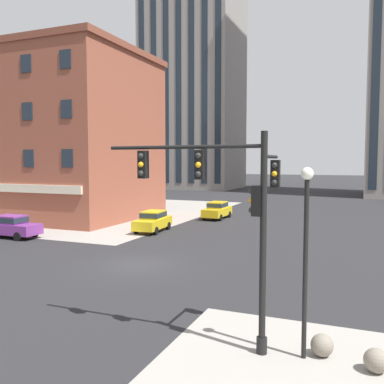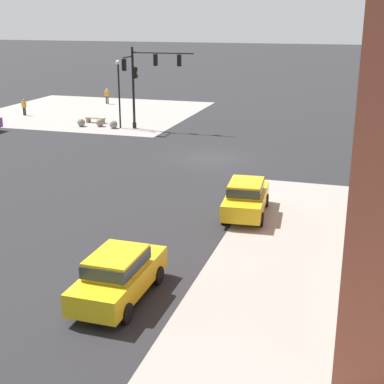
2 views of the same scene
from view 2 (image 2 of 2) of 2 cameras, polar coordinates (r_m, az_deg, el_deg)
ground_plane at (r=36.85m, az=2.03°, el=3.48°), size 320.00×320.00×0.00m
sidewalk_corner_slab at (r=55.83m, az=-10.23°, el=8.07°), size 20.00×19.00×0.02m
traffic_signal_main at (r=45.84m, az=-5.04°, el=11.77°), size 5.33×2.09×6.62m
bollard_sphere_curb_a at (r=47.19m, az=-8.06°, el=6.87°), size 0.66×0.66×0.66m
bollard_sphere_curb_b at (r=48.19m, az=-9.42°, el=7.03°), size 0.66×0.66×0.66m
bollard_sphere_curb_c at (r=48.48m, az=-11.29°, el=6.99°), size 0.66×0.66×0.66m
bench_near_signal at (r=49.93m, az=-9.86°, el=7.36°), size 1.81×0.54×0.49m
pedestrian_near_bench at (r=55.21m, az=-16.84°, el=8.41°), size 0.55×0.23×1.54m
pedestrian_at_curb at (r=60.70m, az=-8.72°, el=9.78°), size 0.55×0.24×1.62m
street_lamp_corner_near at (r=46.80m, az=-7.51°, el=10.71°), size 0.36×0.36×5.58m
car_main_northbound_near at (r=18.60m, az=-7.56°, el=-8.29°), size 1.94×4.42×1.68m
car_main_southbound_near at (r=26.14m, az=5.55°, el=-0.46°), size 2.16×4.53×1.68m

